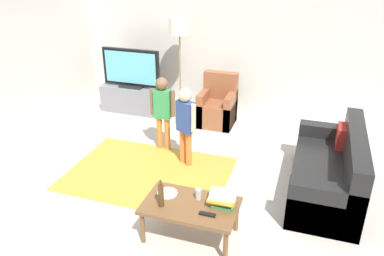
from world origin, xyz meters
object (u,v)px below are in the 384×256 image
at_px(bottle, 161,195).
at_px(armchair, 218,107).
at_px(floor_lamp, 180,31).
at_px(book_stack, 222,198).
at_px(child_near_tv, 163,107).
at_px(coffee_table, 190,208).
at_px(child_center, 185,120).
at_px(tv, 131,68).
at_px(soda_can, 198,194).
at_px(tv_stand, 134,99).
at_px(plate, 167,193).
at_px(couch, 332,174).
at_px(tv_remote, 207,214).

bearing_deg(bottle, armchair, 93.81).
height_order(floor_lamp, book_stack, floor_lamp).
xyz_separation_m(armchair, bottle, (0.21, -3.11, 0.25)).
distance_m(child_near_tv, book_stack, 2.19).
relative_size(armchair, floor_lamp, 0.51).
bearing_deg(bottle, coffee_table, 23.20).
bearing_deg(bottle, child_center, 100.08).
bearing_deg(tv, soda_can, -52.69).
bearing_deg(tv_stand, floor_lamp, 9.67).
bearing_deg(plate, tv, 122.48).
xyz_separation_m(tv_stand, couch, (3.59, -1.70, 0.05)).
distance_m(coffee_table, tv_remote, 0.26).
distance_m(book_stack, bottle, 0.64).
bearing_deg(soda_can, book_stack, -4.69).
relative_size(armchair, bottle, 2.87).
bearing_deg(book_stack, couch, 47.70).
bearing_deg(bottle, soda_can, 36.03).
xyz_separation_m(floor_lamp, child_near_tv, (0.22, -1.38, -0.85)).
relative_size(floor_lamp, tv_remote, 10.47).
relative_size(coffee_table, soda_can, 8.33).
bearing_deg(floor_lamp, armchair, -13.94).
bearing_deg(tv_stand, plate, -57.71).
height_order(couch, child_center, child_center).
relative_size(couch, armchair, 2.00).
height_order(child_center, soda_can, child_center).
xyz_separation_m(child_center, tv_remote, (0.78, -1.58, -0.27)).
relative_size(book_stack, bottle, 0.97).
bearing_deg(child_center, plate, -79.13).
bearing_deg(soda_can, floor_lamp, 113.16).
bearing_deg(child_near_tv, coffee_table, -59.93).
height_order(tv, soda_can, tv).
bearing_deg(armchair, bottle, -86.19).
bearing_deg(tv, tv_stand, 90.00).
relative_size(floor_lamp, soda_can, 14.83).
bearing_deg(bottle, child_near_tv, 111.63).
height_order(floor_lamp, soda_can, floor_lamp).
bearing_deg(plate, floor_lamp, 107.29).
bearing_deg(coffee_table, tv_remote, -28.61).
bearing_deg(tv_stand, armchair, -1.36).
height_order(couch, child_near_tv, child_near_tv).
bearing_deg(couch, armchair, 139.19).
height_order(armchair, bottle, armchair).
distance_m(child_center, bottle, 1.61).
bearing_deg(armchair, coffee_table, -80.74).
distance_m(armchair, child_near_tv, 1.37).
relative_size(child_near_tv, child_center, 1.00).
distance_m(couch, armchair, 2.54).
distance_m(floor_lamp, soda_can, 3.49).
relative_size(child_center, plate, 5.25).
bearing_deg(bottle, floor_lamp, 106.52).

